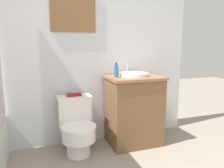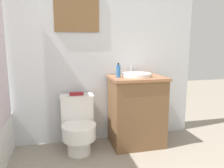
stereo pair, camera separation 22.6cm
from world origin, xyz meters
name	(u,v)px [view 2 (the right image)]	position (x,y,z in m)	size (l,w,h in m)	color
wall_back	(62,39)	(0.00, 2.24, 1.26)	(3.30, 0.07, 2.50)	silver
toilet	(78,125)	(0.14, 1.95, 0.30)	(0.38, 0.52, 0.62)	white
vanity	(136,111)	(0.83, 1.96, 0.41)	(0.63, 0.48, 0.82)	brown
sink	(137,75)	(0.83, 1.98, 0.84)	(0.34, 0.38, 0.13)	white
soap_bottle	(118,71)	(0.61, 1.97, 0.90)	(0.05, 0.05, 0.16)	#2D6BB2
book_on_tank	(76,94)	(0.14, 2.07, 0.63)	(0.16, 0.09, 0.02)	maroon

